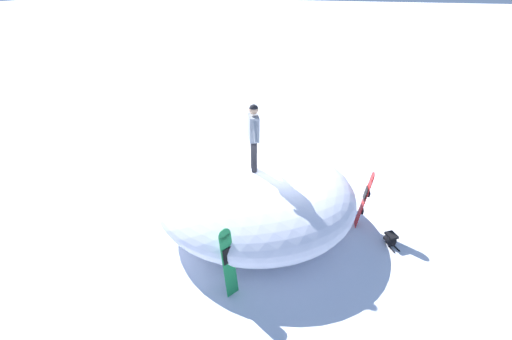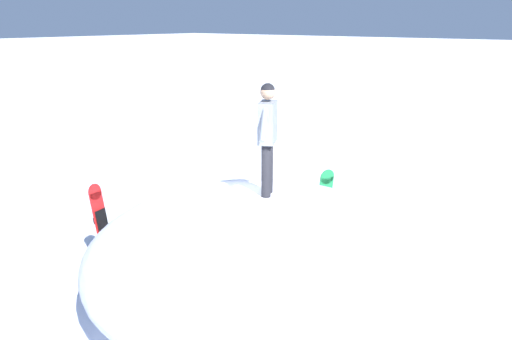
# 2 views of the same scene
# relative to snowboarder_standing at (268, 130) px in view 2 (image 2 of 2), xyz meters

# --- Properties ---
(ground) EXTENTS (240.00, 240.00, 0.00)m
(ground) POSITION_rel_snowboarder_standing_xyz_m (-0.28, -0.60, -2.77)
(ground) COLOR white
(snow_mound) EXTENTS (6.28, 6.23, 1.79)m
(snow_mound) POSITION_rel_snowboarder_standing_xyz_m (0.05, -0.27, -1.88)
(snow_mound) COLOR white
(snow_mound) RESTS_ON ground
(snowboarder_standing) EXTENTS (0.54, 0.93, 1.65)m
(snowboarder_standing) POSITION_rel_snowboarder_standing_xyz_m (0.00, 0.00, 0.00)
(snowboarder_standing) COLOR black
(snowboarder_standing) RESTS_ON snow_mound
(snowboard_primary_upright) EXTENTS (0.34, 0.37, 1.62)m
(snowboard_primary_upright) POSITION_rel_snowboarder_standing_xyz_m (-0.30, 2.23, -1.93)
(snowboard_primary_upright) COLOR #1E8C47
(snowboard_primary_upright) RESTS_ON ground
(snowboard_secondary_upright) EXTENTS (0.32, 0.33, 1.67)m
(snowboard_secondary_upright) POSITION_rel_snowboarder_standing_xyz_m (-2.69, -1.09, -1.91)
(snowboard_secondary_upright) COLOR red
(snowboard_secondary_upright) RESTS_ON ground
(backpack_far) EXTENTS (0.47, 0.51, 0.33)m
(backpack_far) POSITION_rel_snowboarder_standing_xyz_m (-3.46, -0.56, -2.60)
(backpack_far) COLOR black
(backpack_far) RESTS_ON ground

